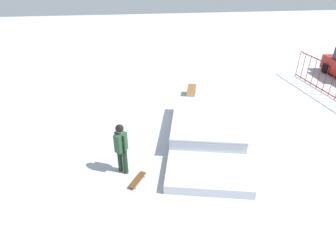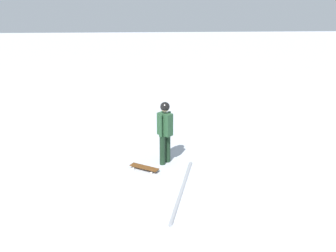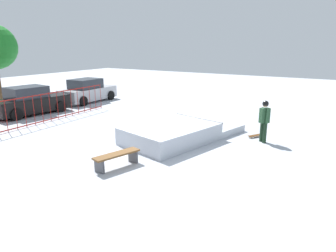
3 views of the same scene
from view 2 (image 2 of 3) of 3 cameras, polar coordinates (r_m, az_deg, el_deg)
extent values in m
plane|color=#B2B7C1|center=(9.22, 19.52, -13.14)|extent=(60.00, 60.00, 0.00)
cube|color=silver|center=(8.81, 13.75, -11.46)|extent=(4.10, 3.35, 0.70)
cube|color=silver|center=(9.13, -3.83, -11.16)|extent=(2.34, 2.94, 0.30)
cylinder|color=gray|center=(8.69, 1.90, -8.65)|extent=(0.67, 2.55, 0.08)
cylinder|color=black|center=(11.42, -0.05, -2.96)|extent=(0.15, 0.15, 0.82)
cylinder|color=black|center=(11.26, -0.76, -3.29)|extent=(0.15, 0.15, 0.82)
cube|color=#264C2D|center=(11.08, -0.41, 0.25)|extent=(0.43, 0.42, 0.60)
cylinder|color=#264C2D|center=(11.21, 0.16, 0.49)|extent=(0.09, 0.09, 0.60)
cylinder|color=#264C2D|center=(10.95, -1.00, 0.02)|extent=(0.09, 0.09, 0.60)
sphere|color=tan|center=(10.94, -0.42, 2.47)|extent=(0.22, 0.22, 0.22)
sphere|color=black|center=(10.93, -0.42, 2.62)|extent=(0.25, 0.25, 0.25)
cube|color=#593314|center=(11.09, -3.21, -5.58)|extent=(0.79, 0.58, 0.02)
cylinder|color=silver|center=(11.07, -1.65, -5.91)|extent=(0.06, 0.05, 0.06)
cylinder|color=silver|center=(10.89, -2.27, -6.37)|extent=(0.06, 0.05, 0.06)
cylinder|color=silver|center=(11.34, -4.11, -5.31)|extent=(0.06, 0.05, 0.06)
cylinder|color=silver|center=(11.16, -4.75, -5.74)|extent=(0.06, 0.05, 0.06)
camera|label=1|loc=(12.13, -39.47, 20.08)|focal=29.92mm
camera|label=3|loc=(18.45, 41.94, 12.07)|focal=32.79mm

